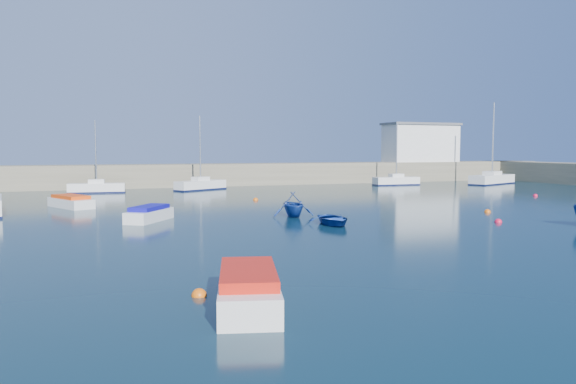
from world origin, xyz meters
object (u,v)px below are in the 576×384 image
object	(u,v)px
sailboat_5	(97,188)
sailboat_6	(201,185)
motorboat_1	(149,214)
motorboat_2	(71,202)
dinghy_center	(333,219)
dinghy_left	(293,204)
harbor_office	(421,144)
sailboat_7	(396,181)
motorboat_3	(248,289)
sailboat_8	(492,179)

from	to	relation	value
sailboat_5	sailboat_6	size ratio (longest dim) A/B	0.91
motorboat_1	motorboat_2	bearing A→B (deg)	149.07
dinghy_center	sailboat_5	bearing A→B (deg)	116.91
sailboat_5	dinghy_left	bearing A→B (deg)	-149.26
harbor_office	dinghy_left	size ratio (longest dim) A/B	3.27
dinghy_center	dinghy_left	bearing A→B (deg)	104.06
motorboat_2	dinghy_center	world-z (taller)	motorboat_2
dinghy_left	sailboat_5	bearing A→B (deg)	123.53
motorboat_2	dinghy_left	world-z (taller)	dinghy_left
dinghy_center	sailboat_7	bearing A→B (deg)	57.80
sailboat_6	motorboat_3	bearing A→B (deg)	140.09
harbor_office	sailboat_7	world-z (taller)	harbor_office
dinghy_center	dinghy_left	size ratio (longest dim) A/B	1.04
dinghy_center	dinghy_left	world-z (taller)	dinghy_left
harbor_office	motorboat_2	distance (m)	49.63
sailboat_8	dinghy_left	world-z (taller)	sailboat_8
motorboat_2	motorboat_3	size ratio (longest dim) A/B	1.00
sailboat_7	motorboat_1	xyz separation A→B (m)	(-32.06, -24.09, -0.10)
sailboat_7	sailboat_6	bearing A→B (deg)	91.25
sailboat_8	dinghy_center	bearing A→B (deg)	105.66
motorboat_1	sailboat_5	bearing A→B (deg)	130.29
sailboat_7	dinghy_center	world-z (taller)	sailboat_7
motorboat_2	motorboat_3	bearing A→B (deg)	-105.50
harbor_office	motorboat_1	bearing A→B (deg)	-142.21
sailboat_6	sailboat_7	distance (m)	23.81
motorboat_1	motorboat_2	distance (m)	11.08
sailboat_8	dinghy_center	size ratio (longest dim) A/B	3.18
sailboat_5	sailboat_7	size ratio (longest dim) A/B	0.96
sailboat_5	dinghy_left	distance (m)	27.48
sailboat_7	motorboat_1	world-z (taller)	sailboat_7
motorboat_2	sailboat_7	bearing A→B (deg)	-3.83
sailboat_7	dinghy_center	size ratio (longest dim) A/B	2.36
dinghy_left	motorboat_2	bearing A→B (deg)	149.99
dinghy_center	motorboat_3	bearing A→B (deg)	-118.26
harbor_office	dinghy_center	size ratio (longest dim) A/B	3.15
sailboat_5	sailboat_6	xyz separation A→B (m)	(10.51, 0.37, 0.02)
motorboat_2	dinghy_center	bearing A→B (deg)	-72.34
harbor_office	sailboat_8	size ratio (longest dim) A/B	0.99
sailboat_7	motorboat_3	world-z (taller)	sailboat_7
sailboat_6	sailboat_8	bearing A→B (deg)	-124.30
motorboat_2	motorboat_1	bearing A→B (deg)	-90.59
sailboat_6	dinghy_left	world-z (taller)	sailboat_6
harbor_office	motorboat_3	xyz separation A→B (m)	(-39.83, -51.00, -4.60)
sailboat_5	motorboat_1	size ratio (longest dim) A/B	1.81
motorboat_3	dinghy_center	distance (m)	17.15
sailboat_5	sailboat_6	distance (m)	10.52
sailboat_8	motorboat_2	world-z (taller)	sailboat_8
sailboat_5	motorboat_1	distance (m)	24.20
dinghy_center	motorboat_1	bearing A→B (deg)	155.40
sailboat_6	dinghy_left	size ratio (longest dim) A/B	2.57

